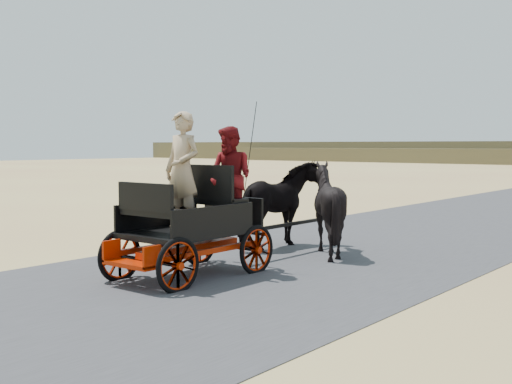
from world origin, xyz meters
The scene contains 8 objects.
ground centered at (0.00, 0.00, 0.00)m, with size 140.00×140.00×0.00m, color tan.
road centered at (0.00, 0.00, 0.01)m, with size 6.00×140.00×0.01m, color #38383A.
ridge_near centered at (-30.00, 58.00, 0.80)m, with size 40.00×4.00×1.60m, color brown.
carriage centered at (-0.47, -2.39, 0.36)m, with size 1.30×2.40×0.72m, color black, non-canonical shape.
horse_left centered at (-1.02, 0.61, 0.85)m, with size 0.91×2.01×1.70m, color black.
horse_right centered at (0.08, 0.61, 0.85)m, with size 1.37×1.54×1.70m, color black.
driver_man centered at (-0.67, -2.34, 1.62)m, with size 0.66×0.43×1.80m, color tan.
passenger_woman centered at (-0.17, -1.79, 1.51)m, with size 0.77×0.60×1.58m, color #660C0F.
Camera 1 is at (6.43, -9.27, 2.01)m, focal length 45.00 mm.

